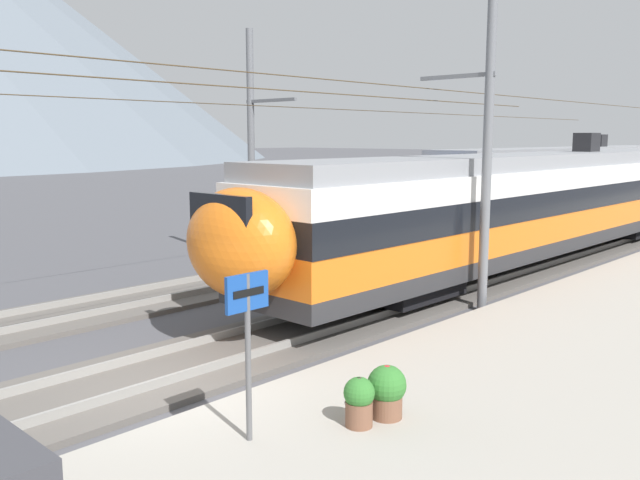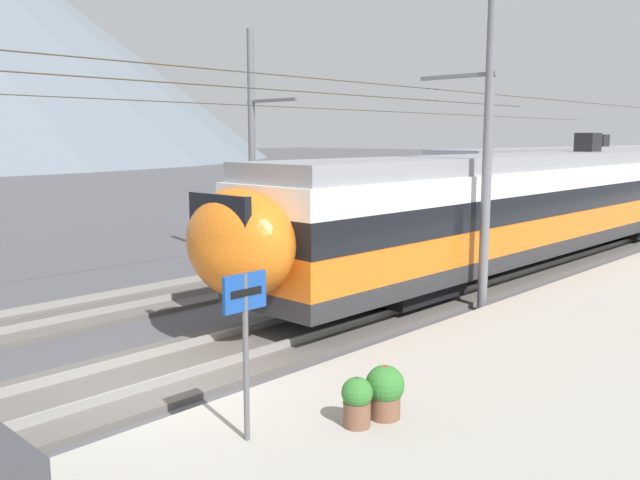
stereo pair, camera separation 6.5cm
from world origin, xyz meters
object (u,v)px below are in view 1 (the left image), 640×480
platform_sign (248,319)px  potted_plant_platform_edge (387,389)px  catenary_mast_mid (482,152)px  train_near_platform (530,202)px  catenary_mast_far_side (254,145)px  potted_plant_by_shelter (359,399)px  train_far_track (566,177)px

platform_sign → potted_plant_platform_edge: size_ratio=2.92×
catenary_mast_mid → potted_plant_platform_edge: 8.61m
train_near_platform → catenary_mast_far_side: bearing=130.9°
train_near_platform → potted_plant_by_shelter: size_ratio=36.86×
train_near_platform → train_far_track: (14.56, 5.16, -0.00)m
catenary_mast_mid → train_far_track: bearing=18.3°
platform_sign → potted_plant_platform_edge: platform_sign is taller
potted_plant_platform_edge → train_far_track: bearing=19.1°
train_far_track → potted_plant_platform_edge: bearing=-160.9°
train_far_track → platform_sign: (-30.09, -8.86, -0.23)m
train_far_track → catenary_mast_mid: size_ratio=0.60×
train_near_platform → catenary_mast_far_side: (-6.11, 7.04, 1.89)m
catenary_mast_mid → catenary_mast_far_side: bearing=89.1°
train_far_track → train_near_platform: bearing=-160.5°
train_near_platform → platform_sign: train_near_platform is taller
train_near_platform → train_far_track: bearing=19.5°
potted_plant_by_shelter → catenary_mast_far_side: bearing=55.0°
train_near_platform → potted_plant_by_shelter: train_near_platform is taller
train_near_platform → catenary_mast_mid: 6.72m
potted_plant_by_shelter → train_near_platform: bearing=17.6°
train_far_track → potted_plant_by_shelter: (-28.73, -9.66, -1.53)m
train_near_platform → catenary_mast_far_side: size_ratio=0.61×
train_far_track → platform_sign: size_ratio=11.31×
catenary_mast_far_side → potted_plant_by_shelter: size_ratio=60.51×
catenary_mast_mid → potted_plant_platform_edge: size_ratio=55.26×
train_near_platform → potted_plant_platform_edge: train_near_platform is taller
train_far_track → platform_sign: 31.37m
catenary_mast_mid → catenary_mast_far_side: catenary_mast_far_side is taller
catenary_mast_mid → potted_plant_platform_edge: bearing=-158.9°
train_near_platform → platform_sign: bearing=-166.6°
train_near_platform → potted_plant_by_shelter: 14.94m
catenary_mast_far_side → potted_plant_platform_edge: 14.28m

